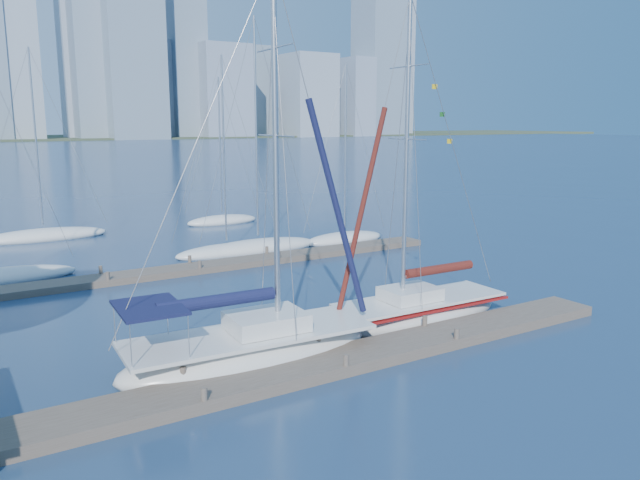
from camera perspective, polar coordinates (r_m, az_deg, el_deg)
ground at (r=22.09m, az=1.06°, el=-11.63°), size 700.00×700.00×0.00m
near_dock at (r=22.01m, az=1.06°, el=-11.15°), size 26.00×2.00×0.40m
far_dock at (r=36.59m, az=-9.90°, el=-2.38°), size 30.00×1.80×0.36m
sailboat_navy at (r=22.29m, az=-6.48°, el=-8.66°), size 9.65×3.58×14.21m
sailboat_maroon at (r=27.12m, az=9.14°, el=-5.02°), size 8.32×2.87×13.83m
bg_boat_2 at (r=40.40m, az=-8.52°, el=-0.98°), size 7.12×4.58×12.72m
bg_boat_3 at (r=41.15m, az=-5.66°, el=-0.64°), size 8.64×3.20×15.19m
bg_boat_4 at (r=44.17m, az=2.27°, el=0.15°), size 6.54×2.93×12.59m
bg_boat_6 at (r=49.30m, az=-23.92°, el=0.36°), size 9.10×4.40×13.80m
bg_boat_7 at (r=52.83m, az=-8.92°, el=1.79°), size 6.46×3.87×12.24m
skyline at (r=310.56m, az=-25.62°, el=14.77°), size 502.44×51.31×105.68m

